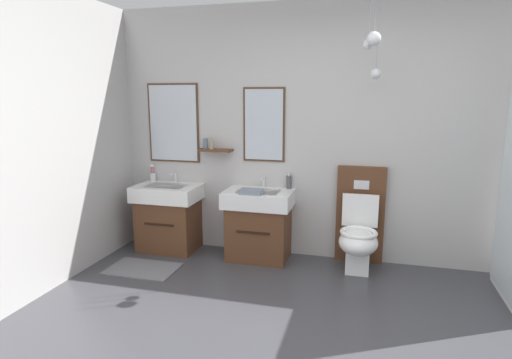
% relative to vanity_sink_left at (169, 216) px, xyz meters
% --- Properties ---
extents(wall_back, '(5.18, 0.66, 2.62)m').
position_rel_vanity_sink_left_xyz_m(wall_back, '(1.90, 0.27, 0.92)').
color(wall_back, '#B7B5B2').
rests_on(wall_back, ground).
extents(bath_mat, '(0.68, 0.44, 0.01)m').
position_rel_vanity_sink_left_xyz_m(bath_mat, '(0.00, -0.60, -0.38)').
color(bath_mat, slate).
rests_on(bath_mat, ground).
extents(vanity_sink_left, '(0.70, 0.50, 0.73)m').
position_rel_vanity_sink_left_xyz_m(vanity_sink_left, '(0.00, 0.00, 0.00)').
color(vanity_sink_left, '#56331E').
rests_on(vanity_sink_left, ground).
extents(tap_on_left_sink, '(0.03, 0.13, 0.11)m').
position_rel_vanity_sink_left_xyz_m(tap_on_left_sink, '(0.00, 0.18, 0.42)').
color(tap_on_left_sink, silver).
rests_on(tap_on_left_sink, vanity_sink_left).
extents(vanity_sink_right, '(0.70, 0.50, 0.73)m').
position_rel_vanity_sink_left_xyz_m(vanity_sink_right, '(1.04, 0.00, 0.00)').
color(vanity_sink_right, '#56331E').
rests_on(vanity_sink_right, ground).
extents(tap_on_right_sink, '(0.03, 0.13, 0.11)m').
position_rel_vanity_sink_left_xyz_m(tap_on_right_sink, '(1.04, 0.18, 0.42)').
color(tap_on_right_sink, silver).
rests_on(tap_on_right_sink, vanity_sink_right).
extents(toilet, '(0.48, 0.62, 1.00)m').
position_rel_vanity_sink_left_xyz_m(toilet, '(2.06, 0.01, -0.01)').
color(toilet, '#56331E').
rests_on(toilet, ground).
extents(toothbrush_cup, '(0.07, 0.07, 0.20)m').
position_rel_vanity_sink_left_xyz_m(toothbrush_cup, '(-0.27, 0.17, 0.40)').
color(toothbrush_cup, silver).
rests_on(toothbrush_cup, vanity_sink_left).
extents(soap_dispenser, '(0.06, 0.06, 0.17)m').
position_rel_vanity_sink_left_xyz_m(soap_dispenser, '(1.32, 0.18, 0.42)').
color(soap_dispenser, '#4C4C51').
rests_on(soap_dispenser, vanity_sink_right).
extents(folded_hand_towel, '(0.22, 0.16, 0.04)m').
position_rel_vanity_sink_left_xyz_m(folded_hand_towel, '(1.00, -0.15, 0.37)').
color(folded_hand_towel, gray).
rests_on(folded_hand_towel, vanity_sink_right).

